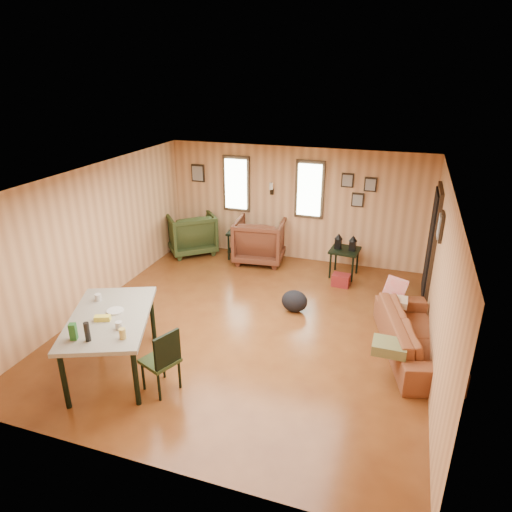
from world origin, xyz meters
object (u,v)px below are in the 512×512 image
Objects in this scene: end_table at (242,239)px; recliner_green at (191,231)px; recliner_brown at (260,238)px; side_table at (345,248)px; dining_table at (109,322)px; sofa at (416,329)px.

recliner_green is at bearing -176.82° from end_table.
side_table is (1.82, -0.20, 0.08)m from recliner_brown.
recliner_brown is 1.18× the size of side_table.
side_table is 4.81m from dining_table.
sofa is at bearing 1.61° from dining_table.
side_table is at bearing 136.61° from recliner_green.
sofa is 2.33× the size of side_table.
dining_table is (-3.87, -1.73, 0.38)m from sofa.
recliner_brown is 0.54× the size of dining_table.
recliner_green reaches higher than end_table.
dining_table reaches higher than recliner_brown.
dining_table is at bearing 74.68° from recliner_brown.
recliner_brown is at bearing 36.08° from sofa.
side_table is at bearing 36.16° from dining_table.
sofa is at bearing 111.81° from recliner_green.
end_table is (-0.43, 0.06, -0.10)m from recliner_brown.
recliner_brown is at bearing 58.50° from dining_table.
recliner_green is 1.36× the size of end_table.
recliner_green is at bearing 176.64° from side_table.
end_table is at bearing 143.15° from recliner_green.
end_table is at bearing -14.68° from recliner_brown.
sofa reaches higher than end_table.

